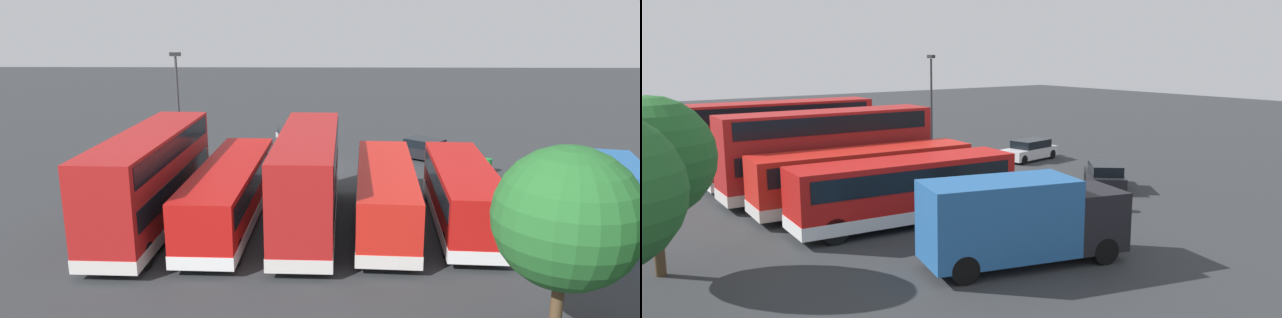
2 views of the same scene
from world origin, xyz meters
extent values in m
plane|color=#2D3033|center=(0.00, 0.00, 0.00)|extent=(140.00, 140.00, 0.00)
cube|color=#B71411|center=(-7.36, 10.30, 1.65)|extent=(3.21, 10.37, 2.60)
cube|color=silver|center=(-7.36, 10.30, 0.62)|extent=(3.25, 10.41, 0.55)
cube|color=black|center=(-7.36, 10.30, 2.25)|extent=(3.22, 9.58, 0.90)
cube|color=black|center=(-7.70, 5.16, 2.25)|extent=(2.25, 0.21, 1.10)
cylinder|color=black|center=(-6.48, 6.52, 0.55)|extent=(0.37, 1.12, 1.10)
cylinder|color=black|center=(-8.73, 6.66, 0.55)|extent=(0.37, 1.12, 1.10)
cylinder|color=black|center=(-6.00, 13.93, 0.55)|extent=(0.37, 1.12, 1.10)
cylinder|color=black|center=(-8.25, 14.08, 0.55)|extent=(0.37, 1.12, 1.10)
cube|color=red|center=(-3.75, 10.45, 1.65)|extent=(3.22, 10.98, 2.60)
cube|color=silver|center=(-3.75, 10.45, 0.62)|extent=(3.27, 11.02, 0.55)
cube|color=black|center=(-3.75, 10.45, 2.25)|extent=(3.23, 10.18, 0.90)
cube|color=black|center=(-4.09, 5.01, 2.25)|extent=(2.25, 0.20, 1.10)
cylinder|color=black|center=(-2.88, 6.37, 0.55)|extent=(0.37, 1.12, 1.10)
cylinder|color=black|center=(-5.12, 6.51, 0.55)|extent=(0.37, 1.12, 1.10)
cylinder|color=black|center=(-2.37, 14.39, 0.55)|extent=(0.37, 1.12, 1.10)
cylinder|color=black|center=(-4.62, 14.53, 0.55)|extent=(0.37, 1.12, 1.10)
cube|color=#A51919|center=(-0.16, 10.70, 2.45)|extent=(2.88, 11.24, 4.20)
cube|color=silver|center=(-0.16, 10.70, 0.62)|extent=(2.92, 11.28, 0.55)
cube|color=black|center=(-0.16, 10.70, 2.25)|extent=(2.92, 10.44, 0.90)
cube|color=black|center=(-0.16, 10.70, 3.95)|extent=(2.92, 10.44, 0.90)
cube|color=black|center=(-0.33, 5.09, 2.25)|extent=(2.25, 0.13, 1.10)
cylinder|color=black|center=(0.84, 6.49, 0.55)|extent=(0.33, 1.11, 1.10)
cylinder|color=black|center=(-1.41, 6.55, 0.55)|extent=(0.33, 1.11, 1.10)
cylinder|color=black|center=(1.09, 14.85, 0.55)|extent=(0.33, 1.11, 1.10)
cylinder|color=black|center=(-1.16, 14.92, 0.55)|extent=(0.33, 1.11, 1.10)
cube|color=#B71411|center=(3.54, 10.24, 1.65)|extent=(2.95, 11.78, 2.60)
cube|color=silver|center=(3.54, 10.24, 0.62)|extent=(2.99, 11.83, 0.55)
cube|color=black|center=(3.54, 10.24, 2.25)|extent=(2.98, 10.99, 0.90)
cube|color=black|center=(3.34, 4.36, 2.25)|extent=(2.25, 0.14, 1.10)
cylinder|color=black|center=(4.51, 5.75, 0.55)|extent=(0.34, 1.11, 1.10)
cylinder|color=black|center=(2.26, 5.83, 0.55)|extent=(0.34, 1.11, 1.10)
cylinder|color=black|center=(4.82, 14.65, 0.55)|extent=(0.34, 1.11, 1.10)
cylinder|color=black|center=(2.57, 14.73, 0.55)|extent=(0.34, 1.11, 1.10)
cube|color=#A51919|center=(7.07, 10.75, 2.45)|extent=(2.95, 11.60, 4.20)
cube|color=silver|center=(7.07, 10.75, 0.62)|extent=(2.99, 11.64, 0.55)
cube|color=black|center=(7.07, 10.75, 2.25)|extent=(2.98, 10.81, 0.90)
cube|color=black|center=(7.07, 10.75, 3.95)|extent=(2.98, 10.81, 0.90)
cube|color=black|center=(6.87, 4.96, 2.25)|extent=(2.25, 0.14, 1.10)
cylinder|color=black|center=(8.04, 6.35, 0.55)|extent=(0.34, 1.11, 1.10)
cylinder|color=black|center=(5.79, 6.43, 0.55)|extent=(0.34, 1.11, 1.10)
cylinder|color=black|center=(8.34, 15.06, 0.55)|extent=(0.34, 1.11, 1.10)
cylinder|color=black|center=(6.10, 15.14, 0.55)|extent=(0.34, 1.11, 1.10)
cube|color=#235999|center=(-14.14, 10.43, 1.80)|extent=(3.80, 5.95, 2.80)
cube|color=black|center=(-15.08, 6.80, 1.50)|extent=(2.92, 2.56, 2.20)
cylinder|color=black|center=(-13.98, 6.51, 0.50)|extent=(0.52, 1.04, 1.00)
cylinder|color=black|center=(-16.17, 7.08, 0.50)|extent=(0.52, 1.04, 1.00)
cylinder|color=black|center=(-12.60, 11.84, 0.50)|extent=(0.52, 1.04, 1.00)
cube|color=black|center=(-7.52, -2.66, 0.53)|extent=(4.28, 3.98, 0.70)
cube|color=black|center=(-7.68, -2.53, 1.15)|extent=(2.93, 2.82, 0.55)
cylinder|color=black|center=(-5.91, -2.96, 0.32)|extent=(0.63, 0.58, 0.64)
cylinder|color=black|center=(-6.93, -4.19, 0.32)|extent=(0.63, 0.58, 0.64)
cylinder|color=black|center=(-8.12, -1.13, 0.32)|extent=(0.63, 0.58, 0.64)
cylinder|color=black|center=(-9.14, -2.36, 0.32)|extent=(0.63, 0.58, 0.64)
cube|color=silver|center=(1.71, -5.25, 0.53)|extent=(2.58, 4.71, 0.70)
cube|color=black|center=(1.74, -5.45, 1.15)|extent=(2.10, 2.93, 0.55)
cylinder|color=black|center=(0.63, -3.79, 0.32)|extent=(0.33, 0.67, 0.64)
cylinder|color=black|center=(2.20, -3.50, 0.32)|extent=(0.33, 0.67, 0.64)
cylinder|color=black|center=(1.22, -7.00, 0.32)|extent=(0.33, 0.67, 0.64)
cylinder|color=black|center=(2.79, -6.71, 0.32)|extent=(0.33, 0.67, 0.64)
cylinder|color=#38383D|center=(8.92, -1.75, 3.52)|extent=(0.16, 0.16, 7.04)
cube|color=#262628|center=(8.92, -1.75, 7.19)|extent=(0.70, 0.30, 0.24)
cylinder|color=#197F33|center=(-11.02, 1.03, 0.47)|extent=(0.60, 0.60, 0.95)
cylinder|color=#4C3823|center=(-7.91, 20.47, 1.34)|extent=(0.36, 0.36, 2.68)
sphere|color=#236028|center=(-7.91, 20.47, 4.15)|extent=(4.22, 4.22, 4.22)
camera|label=1|loc=(-1.12, 36.13, 9.87)|focal=32.42mm
camera|label=2|loc=(-30.81, 24.11, 7.77)|focal=35.11mm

